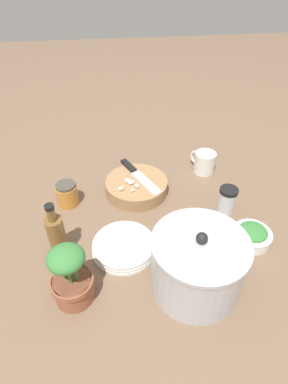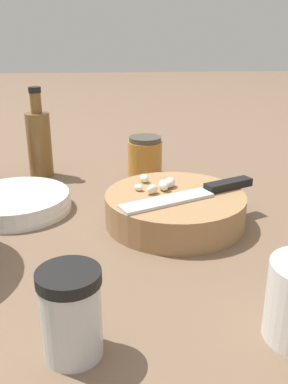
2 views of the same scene
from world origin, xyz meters
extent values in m
plane|color=brown|center=(0.00, 0.00, 0.00)|extent=(5.00, 5.00, 0.00)
cylinder|color=#9E754C|center=(0.03, -0.11, 0.02)|extent=(0.22, 0.22, 0.05)
cube|color=black|center=(0.05, -0.20, 0.06)|extent=(0.06, 0.09, 0.01)
cube|color=silver|center=(0.00, -0.09, 0.05)|extent=(0.09, 0.15, 0.01)
ellipsoid|color=white|center=(0.05, -0.09, 0.06)|extent=(0.03, 0.02, 0.02)
ellipsoid|color=white|center=(0.05, -0.05, 0.06)|extent=(0.02, 0.02, 0.01)
ellipsoid|color=#F3E5C7|center=(0.04, -0.07, 0.06)|extent=(0.02, 0.02, 0.02)
ellipsoid|color=silver|center=(0.09, -0.07, 0.06)|extent=(0.02, 0.02, 0.01)
ellipsoid|color=white|center=(0.06, -0.11, 0.06)|extent=(0.03, 0.03, 0.02)
cylinder|color=silver|center=(-0.28, 0.17, 0.02)|extent=(0.11, 0.11, 0.04)
torus|color=silver|center=(-0.28, 0.17, 0.04)|extent=(0.12, 0.12, 0.01)
ellipsoid|color=#387A38|center=(-0.28, 0.17, 0.04)|extent=(0.09, 0.09, 0.03)
cylinder|color=silver|center=(-0.25, 0.03, 0.04)|extent=(0.06, 0.06, 0.08)
cylinder|color=black|center=(-0.25, 0.03, 0.09)|extent=(0.06, 0.06, 0.01)
cylinder|color=silver|center=(-0.25, -0.20, 0.04)|extent=(0.08, 0.08, 0.08)
torus|color=silver|center=(-0.22, -0.24, 0.04)|extent=(0.04, 0.05, 0.06)
cylinder|color=silver|center=(0.10, 0.15, 0.01)|extent=(0.19, 0.19, 0.01)
cylinder|color=silver|center=(0.10, 0.15, 0.01)|extent=(0.19, 0.19, 0.01)
cylinder|color=silver|center=(0.10, 0.15, 0.03)|extent=(0.18, 0.18, 0.01)
cylinder|color=#BC7A2D|center=(0.28, -0.08, 0.04)|extent=(0.07, 0.07, 0.07)
cylinder|color=#474238|center=(0.28, -0.08, 0.08)|extent=(0.07, 0.07, 0.01)
cylinder|color=brown|center=(0.29, 0.14, 0.07)|extent=(0.05, 0.05, 0.13)
cylinder|color=brown|center=(0.29, 0.14, 0.15)|extent=(0.02, 0.02, 0.04)
cylinder|color=black|center=(0.29, 0.14, 0.18)|extent=(0.02, 0.02, 0.01)
cylinder|color=#B2B2B7|center=(-0.07, 0.30, 0.08)|extent=(0.23, 0.23, 0.16)
cylinder|color=#B2B2B7|center=(-0.07, 0.30, 0.16)|extent=(0.24, 0.24, 0.01)
sphere|color=black|center=(-0.07, 0.30, 0.18)|extent=(0.03, 0.03, 0.03)
cylinder|color=#935138|center=(0.24, 0.29, 0.04)|extent=(0.10, 0.10, 0.07)
cylinder|color=#935138|center=(0.24, 0.29, 0.07)|extent=(0.11, 0.11, 0.02)
ellipsoid|color=#387A38|center=(0.24, 0.29, 0.16)|extent=(0.09, 0.09, 0.05)
cylinder|color=#387A38|center=(0.23, 0.29, 0.11)|extent=(0.01, 0.01, 0.08)
cylinder|color=#387A38|center=(0.24, 0.30, 0.11)|extent=(0.01, 0.01, 0.08)
cylinder|color=#387A38|center=(0.25, 0.29, 0.11)|extent=(0.01, 0.01, 0.08)
camera|label=1|loc=(0.13, 0.74, 0.70)|focal=28.00mm
camera|label=2|loc=(-0.59, -0.01, 0.30)|focal=40.00mm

